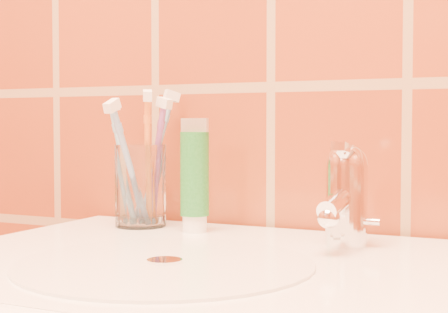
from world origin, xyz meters
The scene contains 8 objects.
glass_tumbler centered at (-0.16, 1.12, 0.91)m, with size 0.07×0.07×0.11m, color white.
toothpaste_tube centered at (-0.07, 1.11, 0.92)m, with size 0.04×0.04×0.15m.
faucet centered at (0.14, 1.09, 0.91)m, with size 0.05×0.11×0.12m.
toothbrush_0 centered at (-0.14, 1.13, 0.94)m, with size 0.06×0.03×0.18m, color #904CA4, non-canonical shape.
toothbrush_1 centered at (-0.18, 1.12, 0.94)m, with size 0.07×0.03×0.18m, color #72A6CB, non-canonical shape.
toothbrush_2 centered at (-0.14, 1.11, 0.94)m, with size 0.04×0.05×0.19m, color orange, non-canonical shape.
toothbrush_3 centered at (-0.16, 1.09, 0.94)m, with size 0.03×0.09×0.18m, color #7193C9, non-canonical shape.
toothbrush_4 centered at (-0.15, 1.15, 0.94)m, with size 0.06×0.06×0.19m, color #6992BB, non-canonical shape.
Camera 1 is at (0.34, 0.32, 0.99)m, focal length 55.00 mm.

